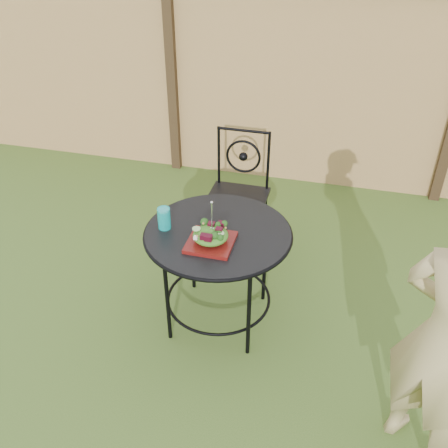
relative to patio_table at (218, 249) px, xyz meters
name	(u,v)px	position (x,y,z in m)	size (l,w,h in m)	color
ground	(256,333)	(0.28, -0.08, -0.59)	(60.00, 60.00, 0.00)	#2A4616
fence	(308,89)	(0.28, 2.11, 0.36)	(8.00, 0.12, 1.90)	tan
patio_table	(218,249)	(0.00, 0.00, 0.00)	(0.92, 0.92, 0.72)	black
patio_chair	(238,190)	(-0.08, 0.90, -0.08)	(0.46, 0.46, 0.95)	black
salad_plate	(211,242)	(-0.01, -0.14, 0.15)	(0.27, 0.27, 0.02)	#4B0B0A
salad	(211,235)	(-0.01, -0.14, 0.20)	(0.21, 0.21, 0.08)	#235614
fork	(212,217)	(0.00, -0.14, 0.33)	(0.01, 0.01, 0.18)	silver
drinking_glass	(164,218)	(-0.33, -0.04, 0.21)	(0.08, 0.08, 0.14)	#0EA7A4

